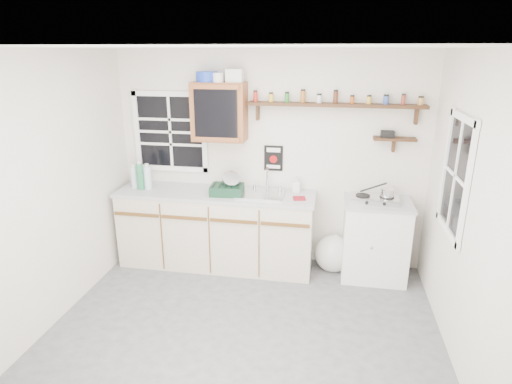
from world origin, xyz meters
TOP-DOWN VIEW (x-y plane):
  - room at (0.00, 0.00)m, footprint 3.64×3.24m
  - main_cabinet at (-0.58, 1.30)m, footprint 2.31×0.63m
  - right_cabinet at (1.25, 1.32)m, footprint 0.73×0.57m
  - sink at (-0.05, 1.30)m, footprint 0.52×0.44m
  - upper_cabinet at (-0.55, 1.44)m, footprint 0.60×0.32m
  - upper_cabinet_clutter at (-0.56, 1.44)m, footprint 0.53×0.24m
  - spice_shelf at (0.72, 1.51)m, footprint 1.91×0.18m
  - secondary_shelf at (1.36, 1.52)m, footprint 0.45×0.16m
  - warning_sign at (0.05, 1.59)m, footprint 0.22×0.02m
  - window_back at (-1.20, 1.59)m, footprint 0.93×0.03m
  - window_right at (1.79, 0.55)m, footprint 0.03×0.78m
  - water_bottles at (-1.47, 1.27)m, footprint 0.25×0.12m
  - dish_rack at (-0.42, 1.24)m, footprint 0.38×0.30m
  - soap_bottle at (0.34, 1.47)m, footprint 0.09×0.09m
  - rag at (0.39, 1.22)m, footprint 0.15×0.14m
  - hotplate at (1.20, 1.30)m, footprint 0.52×0.29m
  - saucepan at (1.32, 1.31)m, footprint 0.35×0.18m
  - trash_bag at (0.80, 1.40)m, footprint 0.43×0.39m

SIDE VIEW (x-z plane):
  - trash_bag at x=0.80m, z-range -0.04..0.45m
  - right_cabinet at x=1.25m, z-range 0.00..0.91m
  - main_cabinet at x=-0.58m, z-range 0.00..0.92m
  - rag at x=0.39m, z-range 0.92..0.94m
  - sink at x=-0.05m, z-range 0.79..1.08m
  - hotplate at x=1.20m, z-range 0.91..0.98m
  - dish_rack at x=-0.42m, z-range 0.87..1.15m
  - soap_bottle at x=0.34m, z-range 0.92..1.11m
  - saucepan at x=1.32m, z-range 0.94..1.10m
  - water_bottles at x=-1.47m, z-range 0.90..1.24m
  - room at x=0.00m, z-range -0.02..2.52m
  - warning_sign at x=0.05m, z-range 1.13..1.43m
  - window_right at x=1.79m, z-range 0.91..1.99m
  - window_back at x=-1.20m, z-range 1.06..2.04m
  - secondary_shelf at x=1.36m, z-range 1.46..1.69m
  - upper_cabinet at x=-0.55m, z-range 1.50..2.15m
  - spice_shelf at x=0.72m, z-range 1.75..2.10m
  - upper_cabinet_clutter at x=-0.56m, z-range 2.14..2.28m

